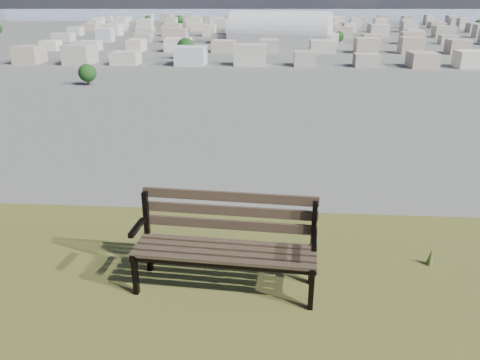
{
  "coord_description": "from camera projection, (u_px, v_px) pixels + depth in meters",
  "views": [
    {
      "loc": [
        0.77,
        -1.02,
        27.54
      ],
      "look_at": [
        0.37,
        4.63,
        25.3
      ],
      "focal_mm": 35.0,
      "sensor_mm": 36.0,
      "label": 1
    }
  ],
  "objects": [
    {
      "name": "park_bench",
      "position": [
        226.0,
        238.0,
        4.26
      ],
      "size": [
        1.68,
        0.65,
        0.86
      ],
      "rotation": [
        0.0,
        0.0,
        -0.07
      ],
      "color": "#493B2A",
      "rests_on": "hilltop_mesa"
    },
    {
      "name": "city_blocks",
      "position": [
        274.0,
        27.0,
        375.68
      ],
      "size": [
        395.0,
        361.0,
        7.0
      ],
      "color": "#BEB7A6",
      "rests_on": "ground"
    },
    {
      "name": "bay_water",
      "position": [
        275.0,
        12.0,
        845.85
      ],
      "size": [
        2400.0,
        700.0,
        0.12
      ],
      "primitive_type": "cube",
      "color": "#98ABC1",
      "rests_on": "ground"
    },
    {
      "name": "arena",
      "position": [
        280.0,
        34.0,
        280.4
      ],
      "size": [
        63.75,
        38.03,
        25.16
      ],
      "rotation": [
        0.0,
        0.0,
        -0.23
      ],
      "color": "beige",
      "rests_on": "ground"
    },
    {
      "name": "city_trees",
      "position": [
        233.0,
        32.0,
        306.95
      ],
      "size": [
        406.52,
        387.2,
        9.98
      ],
      "color": "#322719",
      "rests_on": "ground"
    }
  ]
}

